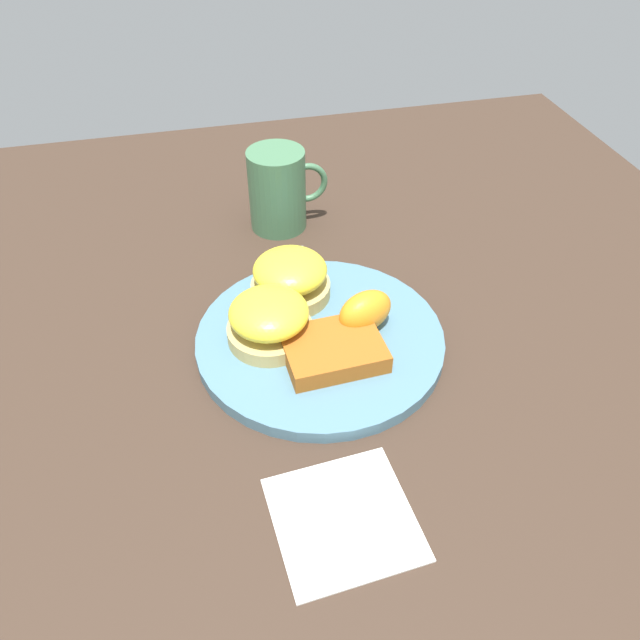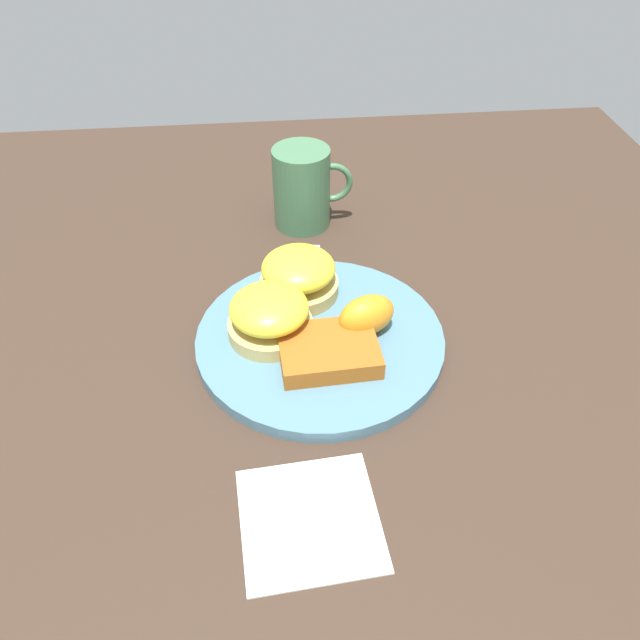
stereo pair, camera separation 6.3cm
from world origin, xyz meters
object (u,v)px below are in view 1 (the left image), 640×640
Objects in this scene: fork at (293,291)px; cup at (276,190)px; sandwich_benedict_right at (269,320)px; orange_wedge at (364,309)px; sandwich_benedict_left at (290,277)px; hashbrown_patty at (333,350)px.

fork is 1.84× the size of cup.
orange_wedge is at bearing -2.07° from sandwich_benedict_right.
orange_wedge is (0.06, -0.07, -0.00)m from sandwich_benedict_left.
cup is (-0.01, 0.27, 0.03)m from hashbrown_patty.
cup is at bearing 102.17° from orange_wedge.
cup is (0.01, 0.16, 0.01)m from sandwich_benedict_left.
hashbrown_patty is 0.11m from fork.
sandwich_benedict_left is 0.11m from hashbrown_patty.
sandwich_benedict_right is 0.91× the size of hashbrown_patty.
sandwich_benedict_left is 0.07m from sandwich_benedict_right.
fork is at bearing 35.36° from sandwich_benedict_left.
cup reaches higher than orange_wedge.
hashbrown_patty is 1.59× the size of orange_wedge.
sandwich_benedict_left is at bearing 133.73° from orange_wedge.
orange_wedge is at bearing -77.83° from cup.
hashbrown_patty is at bearing -78.47° from sandwich_benedict_left.
cup reaches higher than sandwich_benedict_right.
orange_wedge is 0.31× the size of fork.
sandwich_benedict_right is at bearing 177.93° from orange_wedge.
sandwich_benedict_right is (-0.03, -0.06, 0.00)m from sandwich_benedict_left.
hashbrown_patty is 0.50× the size of fork.
sandwich_benedict_right reaches higher than orange_wedge.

